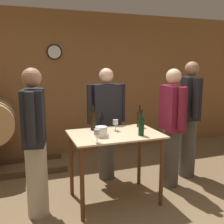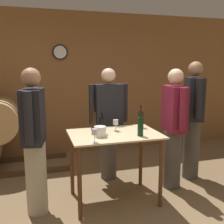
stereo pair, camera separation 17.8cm
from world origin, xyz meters
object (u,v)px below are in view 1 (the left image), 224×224
at_px(wine_glass_near_center, 115,123).
at_px(person_visitor_bearded, 35,140).
at_px(wine_bottle_left, 103,125).
at_px(person_host, 189,117).
at_px(wine_bottle_right, 140,119).
at_px(wine_bottle_center, 141,125).
at_px(wine_glass_near_left, 97,133).
at_px(person_visitor_near_door, 172,126).
at_px(wine_bottle_far_left, 93,121).
at_px(person_visitor_with_scarf, 106,122).
at_px(ice_bucket, 101,132).

xyz_separation_m(wine_glass_near_center, person_visitor_bearded, (-1.00, -0.14, -0.10)).
height_order(wine_bottle_left, person_host, person_host).
bearing_deg(wine_bottle_right, wine_bottle_center, -112.70).
relative_size(wine_bottle_left, wine_bottle_center, 0.90).
distance_m(wine_glass_near_left, person_visitor_near_door, 1.29).
bearing_deg(person_host, wine_bottle_far_left, -176.78).
relative_size(wine_glass_near_left, person_visitor_with_scarf, 0.09).
height_order(wine_glass_near_left, ice_bucket, wine_glass_near_left).
bearing_deg(wine_bottle_center, wine_bottle_right, 67.30).
bearing_deg(wine_bottle_right, wine_glass_near_left, -145.83).
xyz_separation_m(wine_bottle_center, person_host, (1.06, 0.53, -0.07)).
distance_m(wine_bottle_left, ice_bucket, 0.15).
bearing_deg(person_host, ice_bucket, -164.40).
bearing_deg(wine_bottle_left, person_visitor_near_door, 4.87).
bearing_deg(wine_glass_near_left, wine_bottle_left, 63.38).
distance_m(wine_bottle_far_left, wine_bottle_right, 0.64).
bearing_deg(wine_glass_near_left, ice_bucket, 61.88).
bearing_deg(person_visitor_bearded, person_visitor_with_scarf, 33.16).
distance_m(wine_bottle_center, ice_bucket, 0.48).
bearing_deg(wine_bottle_left, person_visitor_with_scarf, 67.78).
xyz_separation_m(wine_bottle_left, person_host, (1.47, 0.29, -0.06)).
relative_size(ice_bucket, person_host, 0.08).
xyz_separation_m(wine_bottle_far_left, person_visitor_near_door, (1.10, -0.12, -0.13)).
distance_m(wine_bottle_center, person_visitor_bearded, 1.23).
bearing_deg(wine_bottle_far_left, wine_bottle_right, -4.23).
bearing_deg(wine_bottle_right, person_visitor_near_door, -9.03).
height_order(wine_bottle_left, person_visitor_near_door, person_visitor_near_door).
bearing_deg(ice_bucket, person_host, 15.60).
bearing_deg(ice_bucket, person_visitor_with_scarf, 67.45).
relative_size(wine_bottle_right, person_visitor_bearded, 0.18).
relative_size(wine_glass_near_left, wine_glass_near_center, 1.05).
bearing_deg(wine_bottle_left, ice_bucket, -114.11).
xyz_separation_m(wine_bottle_left, wine_bottle_right, (0.57, 0.16, 0.01)).
bearing_deg(ice_bucket, wine_bottle_right, 24.89).
height_order(wine_glass_near_left, person_host, person_host).
height_order(wine_bottle_far_left, wine_glass_near_center, wine_bottle_far_left).
xyz_separation_m(ice_bucket, person_host, (1.53, 0.43, -0.01)).
distance_m(wine_bottle_far_left, ice_bucket, 0.35).
relative_size(wine_bottle_left, ice_bucket, 2.01).
xyz_separation_m(wine_glass_near_left, wine_glass_near_center, (0.37, 0.42, -0.01)).
height_order(wine_bottle_center, wine_bottle_right, wine_bottle_center).
bearing_deg(wine_bottle_right, wine_bottle_left, -164.28).
relative_size(wine_bottle_center, person_visitor_near_door, 0.19).
relative_size(wine_glass_near_center, person_host, 0.08).
height_order(ice_bucket, person_visitor_bearded, person_visitor_bearded).
bearing_deg(wine_bottle_center, person_visitor_near_door, 27.32).
xyz_separation_m(wine_bottle_right, ice_bucket, (-0.63, -0.29, -0.06)).
xyz_separation_m(ice_bucket, person_visitor_with_scarf, (0.32, 0.77, -0.06)).
xyz_separation_m(wine_bottle_far_left, wine_bottle_center, (0.47, -0.44, -0.00)).
bearing_deg(ice_bucket, person_visitor_bearded, 174.42).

